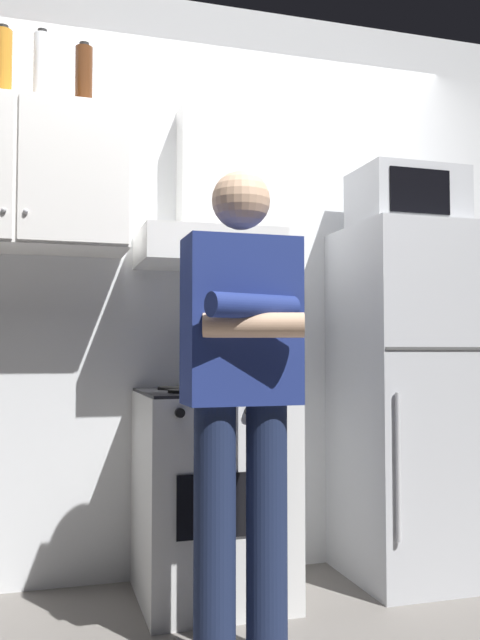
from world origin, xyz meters
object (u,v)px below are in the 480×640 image
object	(u,v)px
microwave	(407,200)
cooking_pot	(250,376)
stove_oven	(212,493)
person_standing	(242,389)
upper_cabinet	(17,176)
bottle_liquor_amber	(3,65)
bottle_rum_dark	(84,79)
refrigerator	(411,401)
bottle_vodka_clear	(42,70)
range_hood	(205,224)

from	to	relation	value
microwave	cooking_pot	xyz separation A→B (m)	(-0.82, -0.14, -0.81)
stove_oven	person_standing	xyz separation A→B (m)	(-0.05, -0.61, 0.47)
upper_cabinet	bottle_liquor_amber	bearing A→B (deg)	-154.83
bottle_rum_dark	stove_oven	bearing A→B (deg)	-13.13
refrigerator	bottle_vodka_clear	distance (m)	2.18
person_standing	bottle_liquor_amber	size ratio (longest dim) A/B	5.22
refrigerator	bottle_vodka_clear	size ratio (longest dim) A/B	4.78
upper_cabinet	bottle_rum_dark	size ratio (longest dim) A/B	3.02
person_standing	cooking_pot	world-z (taller)	person_standing
cooking_pot	bottle_rum_dark	bearing A→B (deg)	159.87
upper_cabinet	bottle_rum_dark	distance (m)	0.52
bottle_liquor_amber	range_hood	bearing A→B (deg)	2.03
bottle_liquor_amber	bottle_vodka_clear	bearing A→B (deg)	12.99
cooking_pot	bottle_liquor_amber	bearing A→B (deg)	167.76
stove_oven	bottle_liquor_amber	bearing A→B (deg)	173.64
stove_oven	microwave	distance (m)	1.62
bottle_rum_dark	microwave	bearing A→B (deg)	-4.08
refrigerator	cooking_pot	xyz separation A→B (m)	(-0.82, -0.12, 0.13)
stove_oven	range_hood	size ratio (longest dim) A/B	1.17
stove_oven	bottle_rum_dark	bearing A→B (deg)	166.87
refrigerator	bottle_liquor_amber	world-z (taller)	bottle_liquor_amber
microwave	stove_oven	bearing A→B (deg)	-178.85
upper_cabinet	stove_oven	world-z (taller)	upper_cabinet
bottle_vodka_clear	upper_cabinet	bearing A→B (deg)	-176.11
upper_cabinet	stove_oven	xyz separation A→B (m)	(0.80, -0.13, -1.32)
range_hood	refrigerator	size ratio (longest dim) A/B	0.47
person_standing	bottle_rum_dark	world-z (taller)	bottle_rum_dark
microwave	bottle_vodka_clear	size ratio (longest dim) A/B	1.43
upper_cabinet	bottle_rum_dark	xyz separation A→B (m)	(0.26, -0.00, 0.44)
bottle_liquor_amber	bottle_vodka_clear	xyz separation A→B (m)	(0.15, 0.04, 0.01)
bottle_rum_dark	person_standing	bearing A→B (deg)	-56.38
upper_cabinet	bottle_liquor_amber	xyz separation A→B (m)	(-0.06, -0.03, 0.45)
cooking_pot	bottle_rum_dark	xyz separation A→B (m)	(-0.67, 0.24, 1.27)
cooking_pot	bottle_vodka_clear	bearing A→B (deg)	163.36
microwave	person_standing	xyz separation A→B (m)	(-1.00, -0.62, -0.84)
microwave	upper_cabinet	bearing A→B (deg)	176.52
upper_cabinet	refrigerator	world-z (taller)	upper_cabinet
person_standing	bottle_vodka_clear	distance (m)	1.64
range_hood	cooking_pot	distance (m)	0.73
stove_oven	range_hood	distance (m)	1.17
stove_oven	bottle_rum_dark	world-z (taller)	bottle_rum_dark
refrigerator	person_standing	xyz separation A→B (m)	(-1.00, -0.61, 0.10)
bottle_liquor_amber	bottle_rum_dark	bearing A→B (deg)	5.06
cooking_pot	bottle_vodka_clear	distance (m)	1.55
upper_cabinet	range_hood	world-z (taller)	range_hood
cooking_pot	bottle_liquor_amber	distance (m)	1.63
stove_oven	refrigerator	bearing A→B (deg)	0.04
refrigerator	bottle_liquor_amber	bearing A→B (deg)	176.99
stove_oven	person_standing	bearing A→B (deg)	-94.72
person_standing	bottle_liquor_amber	bearing A→B (deg)	139.18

